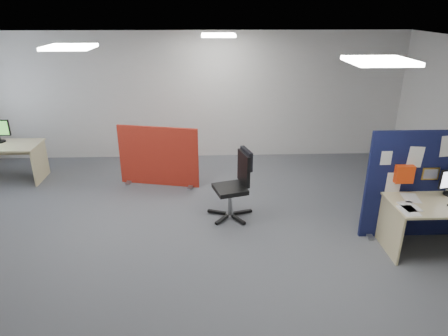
{
  "coord_description": "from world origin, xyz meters",
  "views": [
    {
      "loc": [
        0.29,
        -4.98,
        3.2
      ],
      "look_at": [
        0.51,
        0.33,
        1.0
      ],
      "focal_mm": 32.0,
      "sensor_mm": 36.0,
      "label": 1
    }
  ],
  "objects_px": {
    "navy_divider": "(432,185)",
    "office_chair": "(237,180)",
    "red_divider": "(158,157)",
    "second_desk": "(1,153)"
  },
  "relations": [
    {
      "from": "navy_divider",
      "to": "office_chair",
      "type": "distance_m",
      "value": 2.83
    },
    {
      "from": "red_divider",
      "to": "second_desk",
      "type": "height_order",
      "value": "red_divider"
    },
    {
      "from": "navy_divider",
      "to": "second_desk",
      "type": "distance_m",
      "value": 7.51
    },
    {
      "from": "second_desk",
      "to": "red_divider",
      "type": "bearing_deg",
      "value": -6.79
    },
    {
      "from": "second_desk",
      "to": "navy_divider",
      "type": "bearing_deg",
      "value": -17.91
    },
    {
      "from": "navy_divider",
      "to": "red_divider",
      "type": "height_order",
      "value": "navy_divider"
    },
    {
      "from": "navy_divider",
      "to": "office_chair",
      "type": "xyz_separation_m",
      "value": [
        -2.73,
        0.69,
        -0.19
      ]
    },
    {
      "from": "red_divider",
      "to": "office_chair",
      "type": "height_order",
      "value": "red_divider"
    },
    {
      "from": "second_desk",
      "to": "office_chair",
      "type": "relative_size",
      "value": 1.36
    },
    {
      "from": "red_divider",
      "to": "office_chair",
      "type": "xyz_separation_m",
      "value": [
        1.37,
        -1.26,
        0.07
      ]
    }
  ]
}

